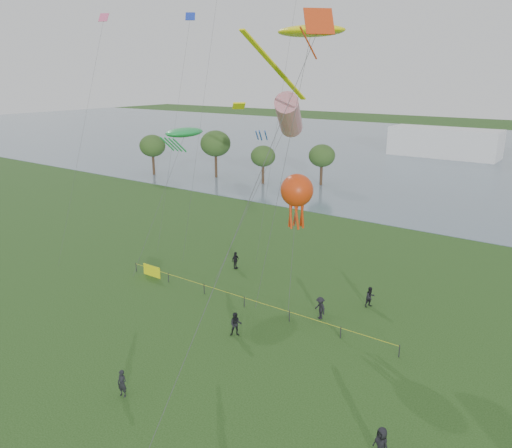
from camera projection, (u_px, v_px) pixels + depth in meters
The scene contains 16 objects.
ground_plane at pixel (141, 422), 25.22m from camera, with size 400.00×400.00×0.00m, color #1B3B12.
lake at pixel (509, 159), 103.07m from camera, with size 400.00×120.00×0.08m, color slate.
pavilion_left at pixel (444, 143), 105.01m from camera, with size 22.00×8.00×6.00m, color silver.
trees at pixel (227, 149), 81.66m from camera, with size 32.07×13.59×7.90m.
fence at pixel (185, 281), 40.89m from camera, with size 24.07×0.07×1.05m.
spectator_a at pixel (236, 324), 33.30m from camera, with size 0.80×0.63×1.66m, color black.
spectator_b at pixel (320, 308), 35.59m from camera, with size 1.08×0.62×1.68m, color black.
spectator_c at pixel (235, 260), 44.83m from camera, with size 0.93×0.39×1.58m, color black.
spectator_d at pixel (381, 444), 22.45m from camera, with size 0.84×0.55×1.72m, color black.
spectator_f at pixel (122, 383), 27.01m from camera, with size 0.57×0.37×1.56m, color black.
spectator_g at pixel (370, 297), 37.46m from camera, with size 0.77×0.60×1.58m, color black.
kite_stingray at pixel (310, 32), 33.30m from camera, with size 4.93×10.02×20.00m.
kite_windsock at pixel (289, 116), 39.91m from camera, with size 6.00×7.43×15.62m.
kite_creature at pixel (184, 133), 48.25m from camera, with size 3.31×11.58×11.88m.
kite_octopus at pixel (297, 191), 37.02m from camera, with size 2.74×4.61×9.81m.
kite_delta at pixel (308, 48), 22.52m from camera, with size 1.69×13.75×19.78m.
Camera 1 is at (17.10, -13.90, 16.86)m, focal length 35.00 mm.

